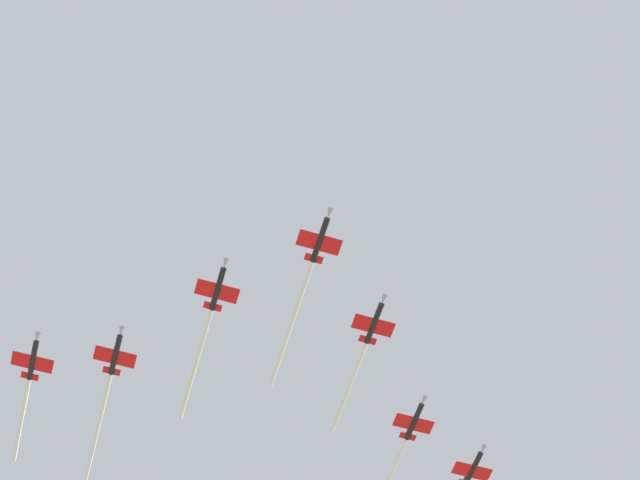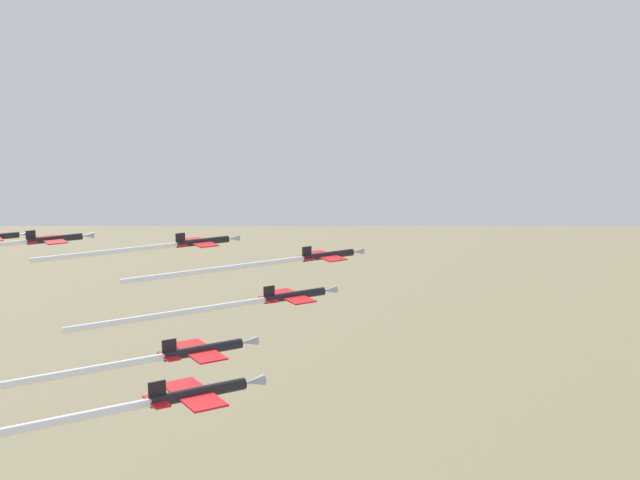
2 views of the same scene
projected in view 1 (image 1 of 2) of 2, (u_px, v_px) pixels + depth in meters
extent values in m
cylinder|color=black|center=(320.00, 240.00, 164.00)|extent=(4.62, 8.91, 1.12)
cone|color=#9EA3AD|center=(329.00, 214.00, 161.54)|extent=(1.78, 2.30, 1.07)
cube|color=red|center=(319.00, 242.00, 164.18)|extent=(8.81, 6.20, 0.18)
cube|color=red|center=(314.00, 258.00, 165.77)|extent=(3.76, 2.67, 0.18)
cube|color=black|center=(314.00, 256.00, 166.55)|extent=(0.79, 1.57, 1.84)
cylinder|color=white|center=(291.00, 326.00, 172.52)|extent=(12.25, 27.60, 0.79)
cylinder|color=black|center=(374.00, 323.00, 173.58)|extent=(4.62, 8.91, 1.12)
cone|color=#9EA3AD|center=(383.00, 300.00, 171.11)|extent=(1.78, 2.30, 1.07)
cube|color=red|center=(373.00, 326.00, 173.76)|extent=(8.81, 6.20, 0.18)
cube|color=red|center=(368.00, 340.00, 175.34)|extent=(3.76, 2.67, 0.18)
cube|color=black|center=(367.00, 337.00, 176.13)|extent=(0.79, 1.57, 1.84)
cylinder|color=white|center=(348.00, 389.00, 180.75)|extent=(9.86, 21.94, 0.79)
cylinder|color=black|center=(218.00, 289.00, 167.50)|extent=(4.62, 8.91, 1.12)
cone|color=#9EA3AD|center=(225.00, 264.00, 165.03)|extent=(1.78, 2.30, 1.07)
cube|color=red|center=(217.00, 291.00, 167.68)|extent=(8.81, 6.20, 0.18)
cube|color=red|center=(213.00, 306.00, 169.26)|extent=(3.76, 2.67, 0.18)
cube|color=black|center=(213.00, 304.00, 170.05)|extent=(0.79, 1.57, 1.84)
cylinder|color=white|center=(196.00, 365.00, 175.44)|extent=(11.23, 25.18, 0.79)
cylinder|color=black|center=(414.00, 422.00, 184.48)|extent=(4.62, 8.91, 1.12)
cone|color=#9EA3AD|center=(423.00, 401.00, 182.01)|extent=(1.78, 2.30, 1.07)
cube|color=red|center=(413.00, 424.00, 184.66)|extent=(8.81, 6.20, 0.18)
cube|color=red|center=(408.00, 436.00, 186.24)|extent=(3.76, 2.67, 0.18)
cube|color=black|center=(407.00, 433.00, 187.03)|extent=(0.79, 1.57, 1.84)
cylinder|color=black|center=(115.00, 355.00, 174.41)|extent=(4.62, 8.91, 1.12)
cone|color=#9EA3AD|center=(121.00, 332.00, 171.95)|extent=(1.78, 2.30, 1.07)
cube|color=red|center=(115.00, 357.00, 174.59)|extent=(8.81, 6.20, 0.18)
cube|color=red|center=(112.00, 371.00, 176.18)|extent=(3.76, 2.67, 0.18)
cube|color=black|center=(113.00, 368.00, 176.96)|extent=(0.79, 1.57, 1.84)
cylinder|color=white|center=(97.00, 431.00, 183.08)|extent=(12.52, 28.24, 0.79)
cylinder|color=black|center=(473.00, 469.00, 188.32)|extent=(4.62, 8.91, 1.12)
cone|color=#9EA3AD|center=(483.00, 449.00, 185.85)|extent=(1.78, 2.30, 1.07)
cube|color=red|center=(472.00, 471.00, 188.49)|extent=(8.81, 6.20, 0.18)
cube|color=black|center=(465.00, 480.00, 190.86)|extent=(0.79, 1.57, 1.84)
cylinder|color=black|center=(33.00, 360.00, 176.88)|extent=(4.62, 8.91, 1.12)
cone|color=#9EA3AD|center=(37.00, 337.00, 174.41)|extent=(1.78, 2.30, 1.07)
cube|color=red|center=(32.00, 362.00, 177.06)|extent=(8.81, 6.20, 0.18)
cube|color=red|center=(30.00, 376.00, 178.65)|extent=(3.76, 2.67, 0.18)
cube|color=black|center=(31.00, 373.00, 179.43)|extent=(0.79, 1.57, 1.84)
cylinder|color=white|center=(21.00, 421.00, 183.76)|extent=(9.34, 20.71, 0.79)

